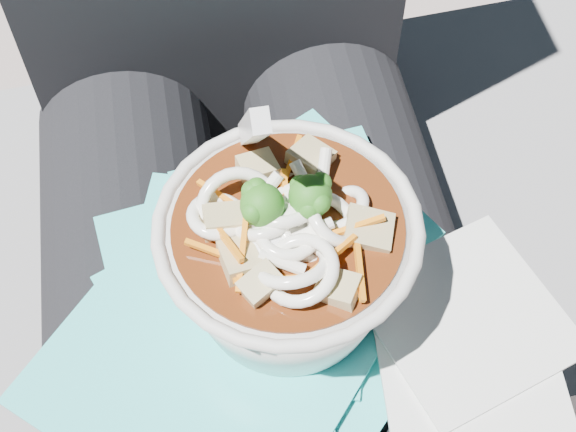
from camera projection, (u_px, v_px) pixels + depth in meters
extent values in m
cube|color=slate|center=(250.00, 318.00, 1.00)|extent=(1.03, 0.56, 0.43)
cylinder|color=black|center=(144.00, 342.00, 0.67)|extent=(0.16, 0.48, 0.16)
cylinder|color=black|center=(378.00, 304.00, 0.68)|extent=(0.16, 0.48, 0.16)
cube|color=#2EC2C1|center=(253.00, 321.00, 0.58)|extent=(0.16, 0.18, 0.00)
cube|color=#2EC2C1|center=(261.00, 297.00, 0.59)|extent=(0.25, 0.23, 0.00)
cube|color=#2EC2C1|center=(296.00, 270.00, 0.60)|extent=(0.17, 0.19, 0.00)
cube|color=#2EC2C1|center=(274.00, 374.00, 0.56)|extent=(0.23, 0.23, 0.00)
cube|color=#2EC2C1|center=(233.00, 262.00, 0.60)|extent=(0.19, 0.19, 0.00)
cube|color=#2EC2C1|center=(321.00, 206.00, 0.63)|extent=(0.18, 0.20, 0.00)
cube|color=#2EC2C1|center=(247.00, 278.00, 0.59)|extent=(0.22, 0.22, 0.00)
cube|color=#2EC2C1|center=(211.00, 274.00, 0.59)|extent=(0.17, 0.17, 0.00)
cube|color=#2EC2C1|center=(233.00, 367.00, 0.55)|extent=(0.15, 0.15, 0.00)
cube|color=#2EC2C1|center=(205.00, 359.00, 0.55)|extent=(0.28, 0.28, 0.00)
cube|color=#2EC2C1|center=(292.00, 219.00, 0.61)|extent=(0.18, 0.16, 0.00)
cube|color=silver|center=(471.00, 372.00, 0.54)|extent=(0.13, 0.13, 0.00)
cube|color=silver|center=(467.00, 317.00, 0.56)|extent=(0.16, 0.16, 0.00)
torus|color=silver|center=(288.00, 227.00, 0.50)|extent=(0.17, 0.17, 0.01)
cylinder|color=#491E0A|center=(288.00, 229.00, 0.50)|extent=(0.15, 0.15, 0.01)
torus|color=white|center=(343.00, 209.00, 0.50)|extent=(0.04, 0.04, 0.03)
torus|color=white|center=(239.00, 210.00, 0.50)|extent=(0.08, 0.06, 0.06)
torus|color=white|center=(281.00, 210.00, 0.50)|extent=(0.05, 0.05, 0.04)
torus|color=white|center=(292.00, 232.00, 0.49)|extent=(0.05, 0.05, 0.02)
torus|color=white|center=(217.00, 216.00, 0.49)|extent=(0.04, 0.04, 0.02)
torus|color=white|center=(287.00, 232.00, 0.50)|extent=(0.04, 0.04, 0.03)
torus|color=white|center=(315.00, 226.00, 0.50)|extent=(0.07, 0.08, 0.04)
torus|color=white|center=(292.00, 213.00, 0.50)|extent=(0.05, 0.05, 0.02)
torus|color=white|center=(292.00, 263.00, 0.47)|extent=(0.07, 0.06, 0.04)
torus|color=white|center=(334.00, 220.00, 0.49)|extent=(0.05, 0.05, 0.04)
torus|color=white|center=(294.00, 193.00, 0.50)|extent=(0.07, 0.07, 0.03)
torus|color=white|center=(278.00, 211.00, 0.49)|extent=(0.04, 0.04, 0.04)
torus|color=white|center=(273.00, 231.00, 0.49)|extent=(0.06, 0.06, 0.03)
torus|color=white|center=(288.00, 231.00, 0.48)|extent=(0.06, 0.06, 0.01)
torus|color=white|center=(263.00, 221.00, 0.49)|extent=(0.04, 0.04, 0.03)
torus|color=white|center=(300.00, 270.00, 0.47)|extent=(0.06, 0.06, 0.02)
cylinder|color=white|center=(282.00, 262.00, 0.48)|extent=(0.03, 0.02, 0.01)
cylinder|color=white|center=(301.00, 237.00, 0.49)|extent=(0.04, 0.02, 0.02)
cylinder|color=white|center=(306.00, 184.00, 0.51)|extent=(0.02, 0.03, 0.02)
cylinder|color=white|center=(260.00, 198.00, 0.50)|extent=(0.04, 0.03, 0.03)
cylinder|color=white|center=(322.00, 180.00, 0.51)|extent=(0.02, 0.04, 0.03)
cylinder|color=white|center=(279.00, 195.00, 0.50)|extent=(0.04, 0.01, 0.03)
cylinder|color=#70A14E|center=(310.00, 207.00, 0.49)|extent=(0.01, 0.01, 0.02)
sphere|color=#1A5B14|center=(310.00, 196.00, 0.48)|extent=(0.03, 0.03, 0.03)
sphere|color=#1A5B14|center=(300.00, 186.00, 0.49)|extent=(0.01, 0.01, 0.01)
sphere|color=#1A5B14|center=(320.00, 203.00, 0.48)|extent=(0.01, 0.01, 0.01)
sphere|color=#1A5B14|center=(321.00, 183.00, 0.48)|extent=(0.01, 0.01, 0.01)
sphere|color=#1A5B14|center=(309.00, 208.00, 0.48)|extent=(0.01, 0.01, 0.01)
cylinder|color=#70A14E|center=(263.00, 216.00, 0.49)|extent=(0.01, 0.01, 0.02)
sphere|color=#1A5B14|center=(262.00, 205.00, 0.48)|extent=(0.03, 0.03, 0.03)
sphere|color=#1A5B14|center=(252.00, 191.00, 0.48)|extent=(0.01, 0.01, 0.01)
sphere|color=#1A5B14|center=(252.00, 194.00, 0.48)|extent=(0.01, 0.01, 0.01)
sphere|color=#1A5B14|center=(257.00, 188.00, 0.48)|extent=(0.01, 0.01, 0.01)
sphere|color=#1A5B14|center=(253.00, 212.00, 0.47)|extent=(0.01, 0.01, 0.01)
cube|color=orange|center=(359.00, 268.00, 0.47)|extent=(0.01, 0.04, 0.00)
cube|color=orange|center=(330.00, 257.00, 0.47)|extent=(0.04, 0.03, 0.01)
cube|color=orange|center=(219.00, 254.00, 0.48)|extent=(0.04, 0.02, 0.01)
cube|color=orange|center=(230.00, 202.00, 0.50)|extent=(0.04, 0.05, 0.01)
cube|color=orange|center=(289.00, 167.00, 0.52)|extent=(0.03, 0.06, 0.01)
cube|color=orange|center=(226.00, 239.00, 0.48)|extent=(0.02, 0.04, 0.01)
cube|color=orange|center=(343.00, 231.00, 0.49)|extent=(0.05, 0.01, 0.01)
cube|color=orange|center=(275.00, 279.00, 0.47)|extent=(0.05, 0.00, 0.02)
cube|color=orange|center=(242.00, 251.00, 0.47)|extent=(0.02, 0.05, 0.01)
cube|color=orange|center=(285.00, 199.00, 0.50)|extent=(0.01, 0.04, 0.02)
cube|color=tan|center=(367.00, 232.00, 0.49)|extent=(0.04, 0.04, 0.02)
cube|color=tan|center=(310.00, 159.00, 0.52)|extent=(0.04, 0.04, 0.02)
cube|color=tan|center=(258.00, 169.00, 0.51)|extent=(0.03, 0.03, 0.02)
cube|color=tan|center=(223.00, 221.00, 0.49)|extent=(0.03, 0.02, 0.02)
cube|color=tan|center=(240.00, 262.00, 0.48)|extent=(0.03, 0.03, 0.02)
cube|color=tan|center=(261.00, 285.00, 0.47)|extent=(0.03, 0.03, 0.02)
cube|color=tan|center=(338.00, 289.00, 0.47)|extent=(0.03, 0.03, 0.02)
ellipsoid|color=white|center=(267.00, 238.00, 0.49)|extent=(0.03, 0.04, 0.01)
cube|color=white|center=(253.00, 128.00, 0.47)|extent=(0.01, 0.09, 0.11)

